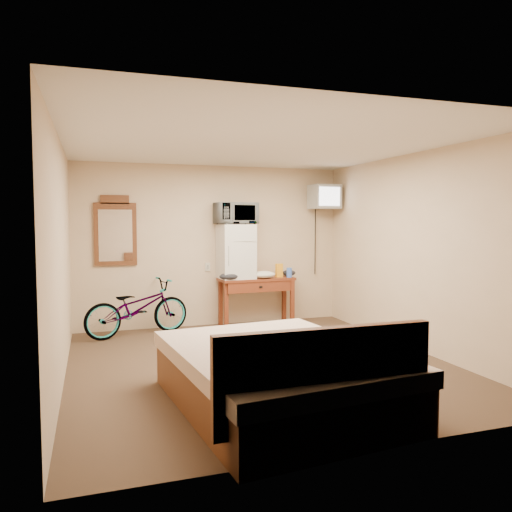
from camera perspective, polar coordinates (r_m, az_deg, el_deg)
name	(u,v)px	position (r m, az deg, el deg)	size (l,w,h in m)	color
room	(259,255)	(5.65, 0.34, 0.08)	(4.60, 4.64, 2.50)	#4E3A27
desk	(257,287)	(7.81, 0.12, -3.54)	(1.20, 0.51, 0.75)	brown
mini_fridge	(236,251)	(7.72, -2.32, 0.53)	(0.54, 0.52, 0.84)	silver
microwave	(236,213)	(7.71, -2.33, 4.88)	(0.60, 0.41, 0.33)	silver
snack_bag	(279,270)	(7.93, 2.66, -1.65)	(0.11, 0.06, 0.21)	#F9A116
blue_cup	(289,273)	(7.90, 3.82, -1.90)	(0.09, 0.09, 0.15)	#3F6AD9
cloth_cream	(264,275)	(7.76, 0.88, -2.14)	(0.37, 0.28, 0.11)	white
cloth_dark_a	(229,276)	(7.53, -3.11, -2.35)	(0.29, 0.22, 0.11)	black
cloth_dark_b	(289,273)	(8.10, 3.77, -1.95)	(0.22, 0.18, 0.10)	black
crt_television	(324,197)	(8.21, 7.81, 6.70)	(0.46, 0.57, 0.39)	black
wall_mirror	(115,232)	(7.63, -15.77, 2.71)	(0.61, 0.04, 1.03)	brown
bicycle	(137,308)	(7.35, -13.40, -5.77)	(0.53, 1.53, 0.80)	black
bed	(280,376)	(4.47, 2.75, -13.52)	(1.90, 2.39, 0.90)	brown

